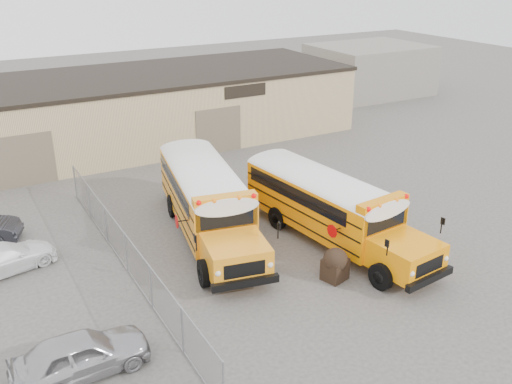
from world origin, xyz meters
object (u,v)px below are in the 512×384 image
school_bus_left (179,152)px  car_silver (81,354)px  school_bus_right (248,163)px  car_white (4,258)px  tarp_bundle (335,264)px

school_bus_left → car_silver: (-8.87, -13.59, -1.14)m
school_bus_right → car_white: school_bus_right is taller
school_bus_left → car_silver: size_ratio=2.66×
school_bus_right → car_silver: 15.30m
school_bus_right → tarp_bundle: bearing=-97.0°
car_white → school_bus_right: bearing=-93.7°
school_bus_left → school_bus_right: 4.28m
tarp_bundle → school_bus_left: bearing=96.1°
tarp_bundle → car_white: tarp_bundle is taller
tarp_bundle → car_silver: size_ratio=0.32×
school_bus_left → car_white: bearing=-150.5°
school_bus_left → school_bus_right: (2.53, -3.45, -0.07)m
school_bus_right → tarp_bundle: school_bus_right is taller
school_bus_left → school_bus_right: school_bus_left is taller
tarp_bundle → car_silver: 10.27m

